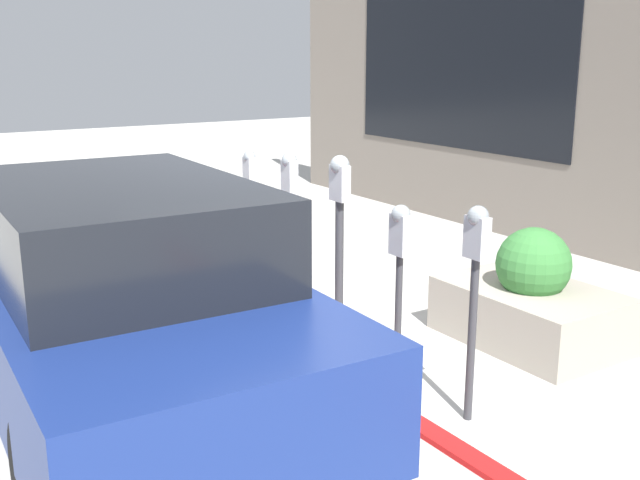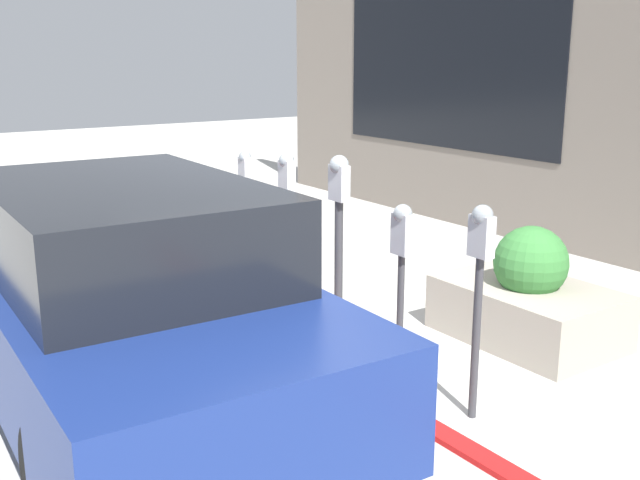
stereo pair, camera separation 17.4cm
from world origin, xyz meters
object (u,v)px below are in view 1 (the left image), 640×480
object	(u,v)px
parked_car_front	(116,295)
parking_meter_second	(400,252)
parking_meter_middle	(340,216)
planter_box	(531,302)
parking_meter_fourth	(290,202)
parking_meter_farthest	(251,208)
parking_meter_nearest	(475,268)

from	to	relation	value
parked_car_front	parking_meter_second	bearing A→B (deg)	-104.30
parking_meter_middle	planter_box	size ratio (longest dim) A/B	1.09
parking_meter_middle	parking_meter_fourth	world-z (taller)	parking_meter_middle
parking_meter_farthest	planter_box	size ratio (longest dim) A/B	1.01
planter_box	parking_meter_farthest	bearing A→B (deg)	31.61
parking_meter_nearest	parked_car_front	distance (m)	2.37
parking_meter_nearest	parking_meter_middle	size ratio (longest dim) A/B	0.91
parking_meter_middle	parking_meter_fourth	bearing A→B (deg)	1.68
parking_meter_middle	planter_box	bearing A→B (deg)	-121.01
parking_meter_fourth	parked_car_front	size ratio (longest dim) A/B	0.35
planter_box	parked_car_front	bearing A→B (deg)	80.47
parking_meter_middle	planter_box	distance (m)	1.81
parking_meter_second	planter_box	xyz separation A→B (m)	(-0.01, -1.44, -0.65)
parking_meter_nearest	parked_car_front	xyz separation A→B (m)	(1.33, 1.95, -0.20)
parking_meter_farthest	parking_meter_nearest	bearing A→B (deg)	-179.65
parking_meter_middle	planter_box	xyz separation A→B (m)	(-0.85, -1.41, -0.76)
parking_meter_middle	parked_car_front	world-z (taller)	parked_car_front
planter_box	parked_car_front	xyz separation A→B (m)	(0.57, 3.38, 0.51)
parking_meter_nearest	parking_meter_fourth	size ratio (longest dim) A/B	0.95
parking_meter_nearest	parking_meter_second	bearing A→B (deg)	0.50
parking_meter_fourth	parking_meter_nearest	bearing A→B (deg)	179.98
parking_meter_fourth	planter_box	distance (m)	2.29
parking_meter_second	parked_car_front	distance (m)	2.03
parking_meter_middle	parking_meter_farthest	xyz separation A→B (m)	(1.51, 0.04, -0.19)
parking_meter_middle	parking_meter_farthest	size ratio (longest dim) A/B	1.08
planter_box	parking_meter_middle	bearing A→B (deg)	58.99
parking_meter_nearest	planter_box	bearing A→B (deg)	-61.99
parking_meter_middle	parked_car_front	bearing A→B (deg)	98.01
parking_meter_second	parked_car_front	xyz separation A→B (m)	(0.56, 1.95, -0.13)
parking_meter_second	planter_box	distance (m)	1.58
parking_meter_second	parking_meter_middle	distance (m)	0.85
parking_meter_second	parking_meter_middle	xyz separation A→B (m)	(0.84, -0.03, 0.12)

